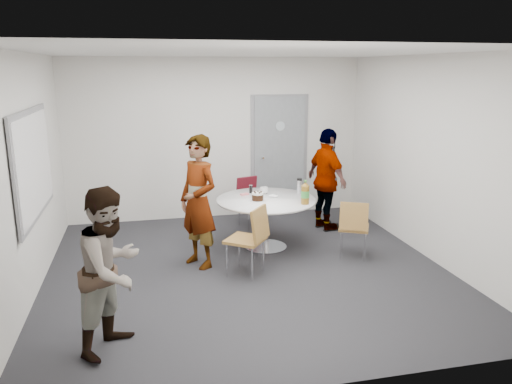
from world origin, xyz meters
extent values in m
plane|color=black|center=(0.00, 0.00, 0.00)|extent=(5.00, 5.00, 0.00)
plane|color=silver|center=(0.00, 0.00, 2.70)|extent=(5.00, 5.00, 0.00)
plane|color=silver|center=(0.00, 2.50, 1.35)|extent=(5.00, 0.00, 5.00)
plane|color=silver|center=(-2.50, 0.00, 1.35)|extent=(0.00, 5.00, 5.00)
plane|color=silver|center=(2.50, 0.00, 1.35)|extent=(0.00, 5.00, 5.00)
plane|color=silver|center=(0.00, -2.50, 1.35)|extent=(5.00, 0.00, 5.00)
cube|color=slate|center=(1.10, 2.47, 1.02)|extent=(0.90, 0.05, 2.05)
cube|color=gray|center=(1.10, 2.50, 1.02)|extent=(1.02, 0.04, 2.12)
cylinder|color=#B2BFC6|center=(1.10, 2.44, 1.55)|extent=(0.16, 0.01, 0.16)
cylinder|color=silver|center=(0.78, 2.41, 1.02)|extent=(0.04, 0.14, 0.04)
cube|color=gray|center=(-2.46, 0.20, 1.45)|extent=(0.03, 1.90, 1.25)
cube|color=white|center=(-2.44, 0.20, 1.45)|extent=(0.01, 1.78, 1.13)
cylinder|color=white|center=(0.43, 0.74, 0.71)|extent=(1.40, 1.40, 0.03)
cylinder|color=silver|center=(0.43, 0.74, 0.36)|extent=(0.09, 0.09, 0.68)
cylinder|color=silver|center=(0.43, 0.74, 0.01)|extent=(0.60, 0.60, 0.02)
cylinder|color=white|center=(0.29, 0.67, 0.73)|extent=(0.21, 0.21, 0.01)
cylinder|color=black|center=(0.29, 0.67, 0.78)|extent=(0.16, 0.16, 0.09)
cylinder|color=white|center=(0.29, 0.67, 0.83)|extent=(0.16, 0.16, 0.02)
cylinder|color=olive|center=(0.88, 0.37, 0.85)|extent=(0.11, 0.11, 0.25)
cylinder|color=green|center=(0.88, 0.37, 0.86)|extent=(0.11, 0.11, 0.09)
cone|color=olive|center=(0.88, 0.37, 1.01)|extent=(0.11, 0.11, 0.05)
cylinder|color=#549A45|center=(0.88, 0.37, 1.05)|extent=(0.04, 0.04, 0.03)
imported|color=white|center=(0.48, 1.05, 0.78)|extent=(0.17, 0.17, 0.10)
cylinder|color=black|center=(0.29, 1.13, 0.78)|extent=(0.05, 0.05, 0.11)
cylinder|color=silver|center=(0.99, 0.96, 0.82)|extent=(0.07, 0.07, 0.19)
cylinder|color=black|center=(0.99, 0.96, 0.94)|extent=(0.08, 0.08, 0.03)
cube|color=#E37177|center=(0.18, 1.03, 0.74)|extent=(0.14, 0.11, 0.02)
ellipsoid|color=white|center=(0.56, 0.83, 0.74)|extent=(0.18, 0.18, 0.03)
cube|color=brown|center=(-0.05, -0.12, 0.46)|extent=(0.60, 0.60, 0.04)
cube|color=brown|center=(0.11, -0.24, 0.69)|extent=(0.32, 0.38, 0.41)
cylinder|color=silver|center=(-0.09, 0.12, 0.23)|extent=(0.02, 0.02, 0.46)
cylinder|color=silver|center=(-0.29, -0.15, 0.23)|extent=(0.02, 0.02, 0.46)
cylinder|color=silver|center=(0.19, -0.09, 0.23)|extent=(0.02, 0.02, 0.46)
cylinder|color=silver|center=(-0.02, -0.36, 0.23)|extent=(0.02, 0.02, 0.46)
cube|color=brown|center=(1.51, 0.14, 0.42)|extent=(0.52, 0.52, 0.03)
cube|color=brown|center=(1.43, -0.02, 0.63)|extent=(0.37, 0.24, 0.37)
cylinder|color=silver|center=(1.72, 0.21, 0.21)|extent=(0.02, 0.02, 0.42)
cylinder|color=silver|center=(1.44, 0.36, 0.21)|extent=(0.02, 0.02, 0.42)
cylinder|color=silver|center=(1.58, -0.07, 0.21)|extent=(0.02, 0.02, 0.42)
cylinder|color=silver|center=(1.30, 0.08, 0.21)|extent=(0.02, 0.02, 0.42)
cube|color=#5C121D|center=(0.45, 1.76, 0.41)|extent=(0.48, 0.48, 0.03)
cube|color=#5C121D|center=(0.39, 1.93, 0.62)|extent=(0.37, 0.19, 0.37)
cylinder|color=silver|center=(0.35, 1.56, 0.21)|extent=(0.02, 0.02, 0.41)
cylinder|color=silver|center=(0.65, 1.66, 0.21)|extent=(0.02, 0.02, 0.41)
cylinder|color=silver|center=(0.26, 1.86, 0.21)|extent=(0.02, 0.02, 0.41)
cylinder|color=silver|center=(0.55, 1.95, 0.21)|extent=(0.02, 0.02, 0.41)
imported|color=#A5C6EA|center=(-0.57, 0.31, 0.86)|extent=(0.68, 0.75, 1.72)
imported|color=white|center=(-1.56, -1.49, 0.76)|extent=(0.90, 0.94, 1.53)
imported|color=black|center=(1.57, 1.37, 0.81)|extent=(0.61, 1.02, 1.62)
camera|label=1|loc=(-1.23, -5.84, 2.52)|focal=35.00mm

